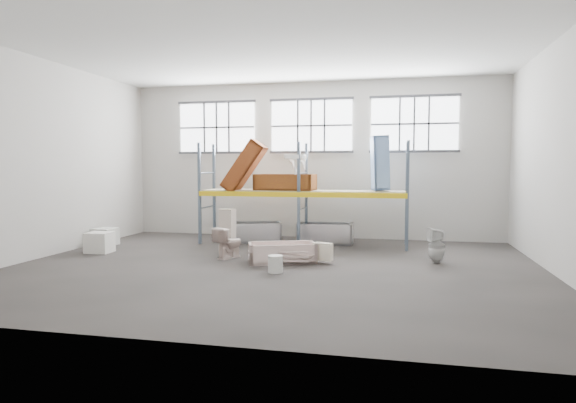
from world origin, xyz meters
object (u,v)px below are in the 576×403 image
(toilet_beige, at_px, (229,242))
(toilet_white, at_px, (437,245))
(steel_tub_left, at_px, (254,232))
(blue_tub_upright, at_px, (380,163))
(bucket, at_px, (275,264))
(carton_near, at_px, (99,242))
(bathtub_beige, at_px, (282,253))
(rust_tub_flat, at_px, (285,183))
(cistern_tall, at_px, (228,232))
(steel_tub_right, at_px, (325,233))

(toilet_beige, bearing_deg, toilet_white, -150.18)
(steel_tub_left, height_order, blue_tub_upright, blue_tub_upright)
(toilet_beige, relative_size, bucket, 2.10)
(blue_tub_upright, bearing_deg, carton_near, -159.64)
(bathtub_beige, relative_size, rust_tub_flat, 0.90)
(cistern_tall, height_order, steel_tub_right, cistern_tall)
(cistern_tall, xyz_separation_m, bucket, (1.76, -1.91, -0.41))
(cistern_tall, relative_size, blue_tub_upright, 0.78)
(bathtub_beige, height_order, bucket, bathtub_beige)
(toilet_white, xyz_separation_m, carton_near, (-8.68, -0.44, -0.15))
(bucket, bearing_deg, steel_tub_right, 84.07)
(toilet_beige, distance_m, cistern_tall, 0.56)
(steel_tub_right, distance_m, bucket, 4.40)
(bathtub_beige, relative_size, toilet_beige, 2.03)
(steel_tub_left, bearing_deg, carton_near, -142.38)
(blue_tub_upright, bearing_deg, bucket, -116.51)
(bathtub_beige, distance_m, bucket, 1.16)
(steel_tub_left, bearing_deg, rust_tub_flat, -3.66)
(bathtub_beige, bearing_deg, toilet_white, -9.48)
(toilet_beige, bearing_deg, cistern_tall, -42.28)
(rust_tub_flat, bearing_deg, steel_tub_right, 15.38)
(steel_tub_left, relative_size, carton_near, 2.57)
(steel_tub_left, bearing_deg, bathtub_beige, -62.03)
(steel_tub_left, xyz_separation_m, steel_tub_right, (2.15, 0.26, 0.00))
(bathtub_beige, height_order, cistern_tall, cistern_tall)
(bathtub_beige, xyz_separation_m, toilet_beige, (-1.44, 0.28, 0.16))
(cistern_tall, relative_size, bucket, 3.19)
(toilet_beige, bearing_deg, steel_tub_left, -62.24)
(toilet_white, bearing_deg, steel_tub_right, -149.12)
(cistern_tall, xyz_separation_m, steel_tub_left, (0.07, 2.21, -0.30))
(toilet_beige, height_order, steel_tub_right, toilet_beige)
(blue_tub_upright, bearing_deg, toilet_white, -57.43)
(bathtub_beige, xyz_separation_m, rust_tub_flat, (-0.58, 2.90, 1.59))
(toilet_white, xyz_separation_m, rust_tub_flat, (-4.19, 2.19, 1.40))
(toilet_white, height_order, blue_tub_upright, blue_tub_upright)
(steel_tub_left, bearing_deg, bucket, -67.60)
(rust_tub_flat, xyz_separation_m, carton_near, (-4.49, -2.63, -1.55))
(carton_near, bearing_deg, bucket, -15.32)
(carton_near, bearing_deg, steel_tub_right, 27.58)
(cistern_tall, height_order, bucket, cistern_tall)
(bathtub_beige, relative_size, cistern_tall, 1.34)
(toilet_beige, bearing_deg, steel_tub_right, -99.53)
(steel_tub_right, relative_size, rust_tub_flat, 0.93)
(carton_near, bearing_deg, bathtub_beige, -3.06)
(bathtub_beige, relative_size, bucket, 4.26)
(toilet_beige, height_order, cistern_tall, cistern_tall)
(toilet_white, distance_m, steel_tub_left, 5.65)
(bathtub_beige, distance_m, cistern_tall, 1.84)
(steel_tub_right, xyz_separation_m, carton_near, (-5.65, -2.95, -0.03))
(rust_tub_flat, bearing_deg, cistern_tall, -116.20)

